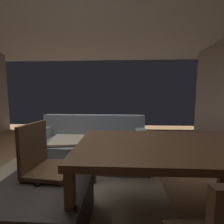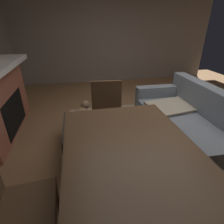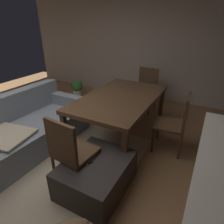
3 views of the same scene
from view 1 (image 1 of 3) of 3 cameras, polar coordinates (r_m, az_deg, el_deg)
The scene contains 8 objects.
floor at distance 2.71m, azimuth -13.99°, elevation -20.88°, with size 8.05×8.05×0.00m, color olive.
area_rug at distance 2.41m, azimuth -16.44°, elevation -24.46°, with size 2.60×2.00×0.01m, color tan.
couch at distance 2.91m, azimuth -7.83°, elevation -12.39°, with size 2.00×0.97×0.84m.
ottoman_coffee_table at distance 1.77m, azimuth -25.31°, elevation -29.91°, with size 0.87×0.70×0.39m, color #2D2826.
tv_remote at distance 1.75m, azimuth -24.31°, elevation -22.27°, with size 0.05×0.16×0.02m, color black.
dining_table at distance 1.70m, azimuth 20.27°, elevation -12.98°, with size 1.84×1.09×0.74m.
dining_chair_west at distance 1.88m, azimuth -24.07°, elevation -16.17°, with size 0.48×0.48×0.93m.
potted_plant at distance 3.96m, azimuth 29.24°, elevation -9.06°, with size 0.29×0.29×0.45m.
Camera 1 is at (0.73, -2.31, 1.22)m, focal length 24.69 mm.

